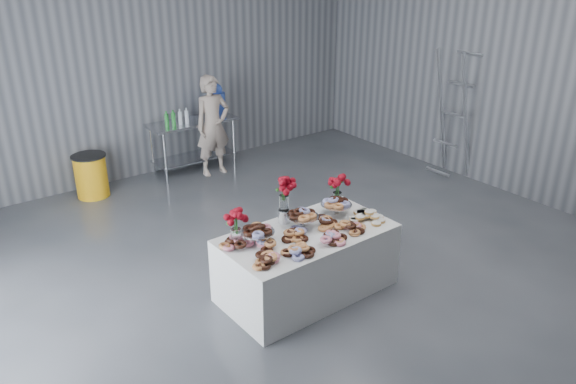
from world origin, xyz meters
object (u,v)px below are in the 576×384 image
Objects in this scene: display_table at (307,263)px; prep_table at (193,137)px; person at (213,126)px; stepladder at (453,114)px; water_jug at (217,101)px; trash_barrel at (91,176)px.

display_table is 1.27× the size of prep_table.
display_table is 1.13× the size of person.
prep_table is 0.44m from person.
water_jug is at bearing 135.12° from stepladder.
water_jug is 0.26× the size of stepladder.
prep_table is (0.79, 4.08, 0.24)m from display_table.
display_table is 3.43× the size of water_jug.
display_table reaches higher than trash_barrel.
stepladder is (5.08, -2.78, 0.74)m from trash_barrel.
person is at bearing 74.99° from display_table.
water_jug is 0.82× the size of trash_barrel.
trash_barrel is at bearing 172.82° from person.
display_table is at bearing -100.91° from prep_table.
water_jug is 3.94m from stepladder.
water_jug is 0.33× the size of person.
water_jug is at bearing 48.99° from person.
water_jug reaches higher than prep_table.
prep_table is at bearing 79.09° from display_table.
prep_table is at bearing 180.00° from water_jug.
person reaches higher than water_jug.
stepladder is at bearing -40.18° from prep_table.
trash_barrel is 5.84m from stepladder.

